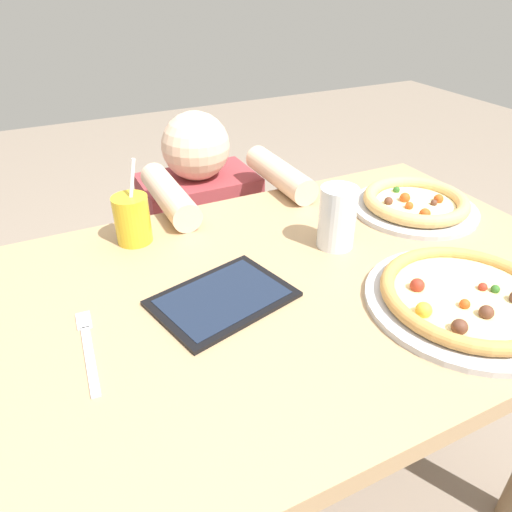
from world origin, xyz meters
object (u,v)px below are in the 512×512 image
object	(u,v)px
drink_cup_colored	(132,219)
diner_seated	(204,258)
fork	(88,346)
water_cup_clear	(337,217)
tablet	(223,299)
pizza_near	(466,298)
pizza_far	(415,203)

from	to	relation	value
drink_cup_colored	diner_seated	xyz separation A→B (m)	(0.27, 0.34, -0.37)
drink_cup_colored	fork	bearing A→B (deg)	-116.68
diner_seated	water_cup_clear	bearing A→B (deg)	-78.59
water_cup_clear	tablet	bearing A→B (deg)	-165.58
fork	tablet	size ratio (longest dim) A/B	0.74
diner_seated	fork	bearing A→B (deg)	-123.37
pizza_near	water_cup_clear	bearing A→B (deg)	107.60
water_cup_clear	fork	xyz separation A→B (m)	(-0.53, -0.09, -0.07)
pizza_near	drink_cup_colored	bearing A→B (deg)	134.04
fork	diner_seated	xyz separation A→B (m)	(0.42, 0.64, -0.32)
pizza_near	tablet	world-z (taller)	pizza_near
fork	diner_seated	world-z (taller)	diner_seated
tablet	drink_cup_colored	bearing A→B (deg)	107.47
tablet	diner_seated	bearing A→B (deg)	73.74
drink_cup_colored	diner_seated	bearing A→B (deg)	51.47
pizza_near	tablet	size ratio (longest dim) A/B	1.28
pizza_near	diner_seated	bearing A→B (deg)	103.53
drink_cup_colored	tablet	size ratio (longest dim) A/B	0.68
water_cup_clear	diner_seated	world-z (taller)	diner_seated
drink_cup_colored	water_cup_clear	size ratio (longest dim) A/B	1.39
pizza_far	tablet	bearing A→B (deg)	-167.28
pizza_far	water_cup_clear	distance (m)	0.28
pizza_near	pizza_far	distance (m)	0.38
drink_cup_colored	fork	size ratio (longest dim) A/B	0.92
drink_cup_colored	fork	xyz separation A→B (m)	(-0.15, -0.30, -0.05)
fork	pizza_far	bearing A→B (deg)	10.16
fork	diner_seated	distance (m)	0.83
drink_cup_colored	pizza_far	bearing A→B (deg)	-13.55
tablet	pizza_near	bearing A→B (deg)	-28.02
fork	pizza_near	bearing A→B (deg)	-16.66
pizza_far	drink_cup_colored	world-z (taller)	drink_cup_colored
pizza_near	drink_cup_colored	distance (m)	0.68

